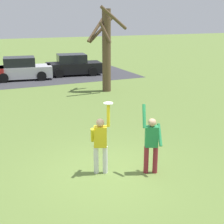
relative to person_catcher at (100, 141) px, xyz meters
The scene contains 8 objects.
ground_plane 1.00m from the person_catcher, ahead, with size 120.00×120.00×0.00m, color olive.
person_catcher is the anchor object (origin of this frame).
person_defender 1.44m from the person_catcher, 23.71° to the right, with size 0.64×0.58×2.04m.
frisbee_disc 1.13m from the person_catcher, 23.71° to the right, with size 0.26×0.26×0.02m, color white.
parked_car_silver 15.54m from the person_catcher, 88.90° to the left, with size 4.30×2.45×1.59m.
parked_car_black 16.33m from the person_catcher, 75.02° to the left, with size 4.30×2.45×1.59m.
parking_strip 15.86m from the person_catcher, 94.03° to the left, with size 19.84×6.40×0.01m, color #38383D.
bare_tree_tall 10.74m from the person_catcher, 65.84° to the left, with size 2.08×2.12×4.92m.
Camera 1 is at (-3.35, -7.79, 4.37)m, focal length 51.55 mm.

